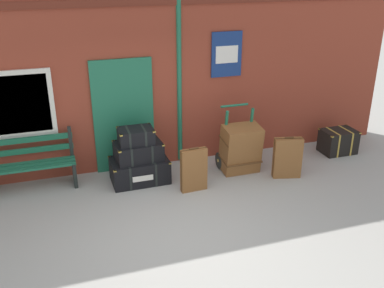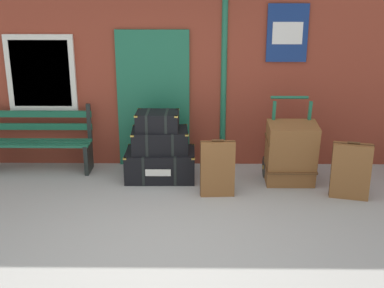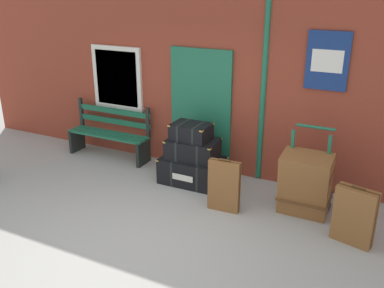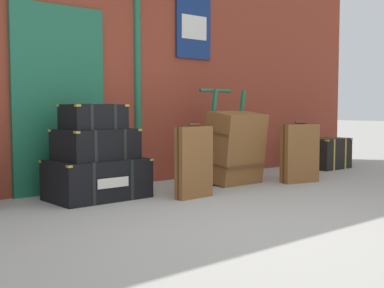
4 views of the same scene
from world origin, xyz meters
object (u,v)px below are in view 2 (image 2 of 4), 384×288
object	(u,v)px
steamer_trunk_base	(161,164)
suitcase_oxblood	(351,171)
suitcase_slate	(218,169)
steamer_trunk_top	(157,121)
platform_bench	(39,142)
large_brown_trunk	(291,153)
steamer_trunk_middle	(160,140)
porters_trolley	(288,162)

from	to	relation	value
steamer_trunk_base	suitcase_oxblood	bearing A→B (deg)	-14.57
suitcase_slate	suitcase_oxblood	bearing A→B (deg)	-1.38
steamer_trunk_base	steamer_trunk_top	size ratio (longest dim) A/B	1.65
platform_bench	large_brown_trunk	distance (m)	3.77
platform_bench	steamer_trunk_middle	size ratio (longest dim) A/B	1.90
steamer_trunk_middle	suitcase_slate	distance (m)	1.06
suitcase_oxblood	platform_bench	bearing A→B (deg)	167.51
steamer_trunk_middle	suitcase_oxblood	xyz separation A→B (m)	(2.58, -0.68, -0.20)
suitcase_oxblood	suitcase_slate	bearing A→B (deg)	178.62
platform_bench	porters_trolley	size ratio (longest dim) A/B	1.32
steamer_trunk_base	porters_trolley	size ratio (longest dim) A/B	0.84
porters_trolley	suitcase_oxblood	distance (m)	0.96
steamer_trunk_middle	suitcase_slate	xyz separation A→B (m)	(0.81, -0.64, -0.20)
steamer_trunk_top	porters_trolley	xyz separation A→B (m)	(1.89, -0.05, -0.60)
platform_bench	steamer_trunk_base	size ratio (longest dim) A/B	1.57
platform_bench	steamer_trunk_top	world-z (taller)	platform_bench
steamer_trunk_middle	steamer_trunk_base	bearing A→B (deg)	-80.81
steamer_trunk_middle	porters_trolley	size ratio (longest dim) A/B	0.70
steamer_trunk_top	suitcase_oxblood	world-z (taller)	steamer_trunk_top
large_brown_trunk	suitcase_slate	distance (m)	1.13
steamer_trunk_base	porters_trolley	xyz separation A→B (m)	(1.86, -0.03, 0.06)
porters_trolley	large_brown_trunk	size ratio (longest dim) A/B	1.31
platform_bench	steamer_trunk_base	distance (m)	1.91
steamer_trunk_top	large_brown_trunk	size ratio (longest dim) A/B	0.67
platform_bench	steamer_trunk_top	xyz separation A→B (m)	(1.84, -0.30, 0.43)
steamer_trunk_base	porters_trolley	distance (m)	1.86
suitcase_slate	platform_bench	bearing A→B (deg)	160.64
steamer_trunk_top	platform_bench	bearing A→B (deg)	170.63
large_brown_trunk	steamer_trunk_middle	bearing A→B (deg)	173.23
platform_bench	large_brown_trunk	xyz separation A→B (m)	(3.74, -0.52, 0.02)
steamer_trunk_top	porters_trolley	distance (m)	1.99
platform_bench	porters_trolley	distance (m)	3.76
steamer_trunk_middle	porters_trolley	world-z (taller)	porters_trolley
steamer_trunk_middle	steamer_trunk_top	bearing A→B (deg)	-175.02
steamer_trunk_top	suitcase_slate	size ratio (longest dim) A/B	0.77
steamer_trunk_base	suitcase_slate	bearing A→B (deg)	-37.70
suitcase_slate	steamer_trunk_base	bearing A→B (deg)	142.30
steamer_trunk_base	steamer_trunk_middle	world-z (taller)	steamer_trunk_middle
porters_trolley	platform_bench	bearing A→B (deg)	174.63
large_brown_trunk	suitcase_oxblood	distance (m)	0.86
steamer_trunk_middle	large_brown_trunk	bearing A→B (deg)	-6.77
platform_bench	steamer_trunk_base	bearing A→B (deg)	-9.58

